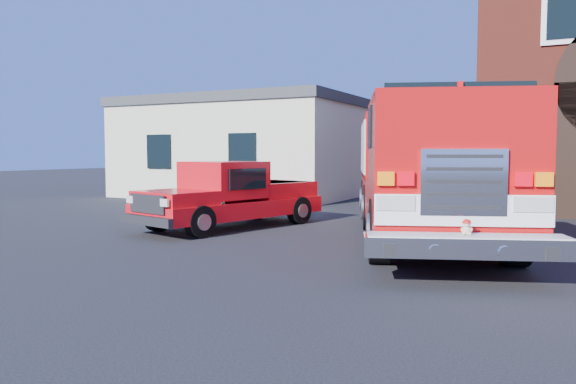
% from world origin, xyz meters
% --- Properties ---
extents(ground, '(100.00, 100.00, 0.00)m').
position_xyz_m(ground, '(0.00, 0.00, 0.00)').
color(ground, black).
rests_on(ground, ground).
extents(side_building, '(10.20, 8.20, 4.35)m').
position_xyz_m(side_building, '(-9.00, 13.00, 2.20)').
color(side_building, beige).
rests_on(side_building, ground).
extents(fire_engine, '(6.01, 10.30, 3.07)m').
position_xyz_m(fire_engine, '(1.13, 3.53, 1.59)').
color(fire_engine, black).
rests_on(fire_engine, ground).
extents(pickup_truck, '(3.23, 5.58, 1.72)m').
position_xyz_m(pickup_truck, '(-3.68, 2.90, 0.82)').
color(pickup_truck, black).
rests_on(pickup_truck, ground).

